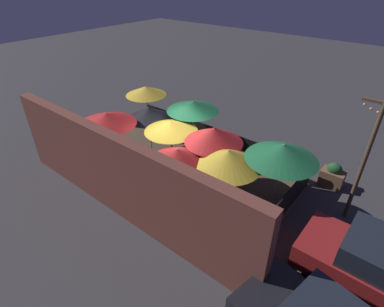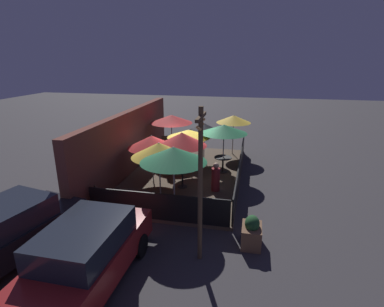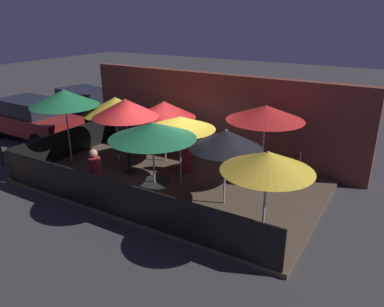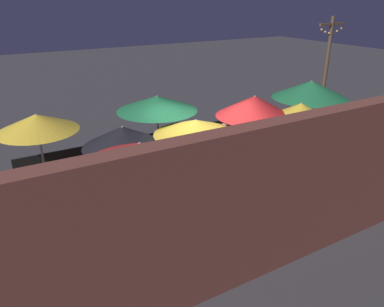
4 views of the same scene
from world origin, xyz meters
The scene contains 26 objects.
ground_plane centered at (0.00, 0.00, 0.00)m, with size 60.00×60.00×0.00m, color #383538.
patio_deck centered at (0.00, 0.00, 0.06)m, with size 8.55×5.01×0.12m.
building_wall centered at (0.00, 2.74, 1.47)m, with size 10.15×0.36×2.93m.
fence_front centered at (0.00, -2.46, 0.59)m, with size 8.35×0.05×0.95m.
fence_side_left centered at (-4.23, 0.00, 0.59)m, with size 0.05×4.81×0.95m.
patio_umbrella_0 centered at (0.56, -1.65, 2.19)m, with size 2.13×2.13×2.27m.
patio_umbrella_1 centered at (-1.50, -0.20, 2.18)m, with size 1.99×1.99×2.33m.
patio_umbrella_2 centered at (2.28, 1.28, 2.20)m, with size 2.20×2.20×2.29m.
patio_umbrella_3 centered at (3.51, -1.88, 2.08)m, with size 1.87×1.87×2.17m.
patio_umbrella_4 centered at (0.33, -0.08, 1.96)m, with size 1.99×1.99×2.02m.
patio_umbrella_5 centered at (1.95, -0.52, 1.89)m, with size 1.85×1.85×2.01m.
patio_umbrella_6 centered at (-1.10, 1.21, 1.89)m, with size 2.06×2.06×2.03m.
patio_umbrella_7 centered at (-3.78, -0.47, 2.28)m, with size 2.20×2.20×2.42m.
patio_umbrella_8 centered at (-2.49, 0.45, 2.00)m, with size 2.09×2.09×2.15m.
dining_table_0 centered at (0.56, -1.65, 0.70)m, with size 0.81×0.81×0.73m.
dining_table_1 centered at (-1.50, -0.20, 0.69)m, with size 0.74×0.74×0.73m.
dining_table_2 centered at (2.28, 1.28, 0.69)m, with size 0.81×0.81×0.72m.
patio_chair_0 centered at (-3.96, 2.19, 0.61)m, with size 0.57×0.57×0.91m.
patio_chair_1 centered at (3.03, 1.87, 0.62)m, with size 0.56×0.56×0.92m.
patron_0 centered at (-1.55, -1.59, 0.66)m, with size 0.49×0.49×1.18m.
patron_1 centered at (0.75, 2.13, 0.65)m, with size 0.41×0.41×1.19m.
patron_2 centered at (-0.05, 0.80, 0.65)m, with size 0.40×0.40×1.19m.
planter_box centered at (-4.88, -3.07, 0.42)m, with size 0.81×0.57×0.95m.
light_post centered at (-5.78, -1.71, 2.32)m, with size 1.10×0.12×4.18m.
parked_car_0 centered at (-7.31, 0.73, 0.85)m, with size 4.29×1.85×1.62m.
parked_car_1 centered at (-6.94, 3.33, 0.85)m, with size 4.58×2.53×1.62m.
Camera 2 is at (-12.64, -2.92, 5.25)m, focal length 28.00 mm.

